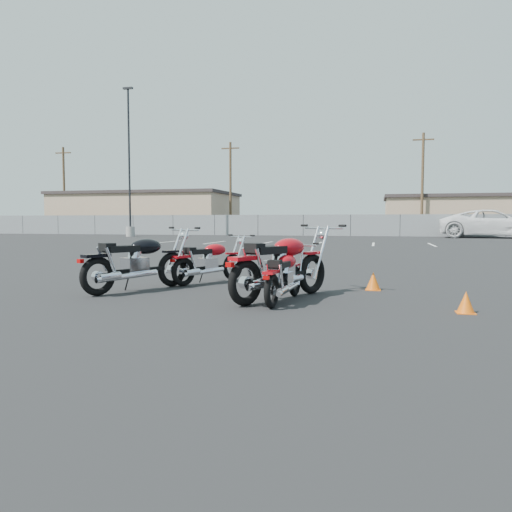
% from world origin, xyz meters
% --- Properties ---
extents(ground, '(120.00, 120.00, 0.00)m').
position_xyz_m(ground, '(0.00, 0.00, 0.00)').
color(ground, black).
rests_on(ground, ground).
extents(motorcycle_front_red, '(1.28, 1.87, 0.96)m').
position_xyz_m(motorcycle_front_red, '(-1.06, 1.83, 0.44)').
color(motorcycle_front_red, black).
rests_on(motorcycle_front_red, ground).
extents(motorcycle_second_black, '(1.48, 2.23, 1.13)m').
position_xyz_m(motorcycle_second_black, '(-1.94, 0.45, 0.52)').
color(motorcycle_second_black, black).
rests_on(motorcycle_second_black, ground).
extents(motorcycle_third_red, '(0.70, 1.80, 0.88)m').
position_xyz_m(motorcycle_third_red, '(0.83, -0.13, 0.40)').
color(motorcycle_third_red, black).
rests_on(motorcycle_third_red, ground).
extents(motorcycle_rear_red, '(1.58, 2.32, 1.19)m').
position_xyz_m(motorcycle_rear_red, '(0.73, 0.11, 0.54)').
color(motorcycle_rear_red, black).
rests_on(motorcycle_rear_red, ground).
extents(training_cone_near, '(0.27, 0.27, 0.33)m').
position_xyz_m(training_cone_near, '(2.14, 1.58, 0.16)').
color(training_cone_near, orange).
rests_on(training_cone_near, ground).
extents(training_cone_far, '(0.25, 0.25, 0.30)m').
position_xyz_m(training_cone_far, '(3.38, -0.46, 0.15)').
color(training_cone_far, orange).
rests_on(training_cone_far, ground).
extents(light_pole_west, '(0.80, 0.70, 11.83)m').
position_xyz_m(light_pole_west, '(-17.19, 29.11, 3.21)').
color(light_pole_west, gray).
rests_on(light_pole_west, ground).
extents(chainlink_fence, '(80.06, 0.06, 1.80)m').
position_xyz_m(chainlink_fence, '(-0.00, 35.00, 0.90)').
color(chainlink_fence, slate).
rests_on(chainlink_fence, ground).
extents(tan_building_west, '(18.40, 10.40, 4.30)m').
position_xyz_m(tan_building_west, '(-22.00, 42.00, 2.16)').
color(tan_building_west, tan).
rests_on(tan_building_west, ground).
extents(tan_building_east, '(14.40, 9.40, 3.70)m').
position_xyz_m(tan_building_east, '(10.00, 44.00, 1.86)').
color(tan_building_east, tan).
rests_on(tan_building_east, ground).
extents(utility_pole_a, '(1.80, 0.24, 9.00)m').
position_xyz_m(utility_pole_a, '(-30.00, 39.00, 4.69)').
color(utility_pole_a, '#443220').
rests_on(utility_pole_a, ground).
extents(utility_pole_b, '(1.80, 0.24, 9.00)m').
position_xyz_m(utility_pole_b, '(-12.00, 40.00, 4.69)').
color(utility_pole_b, '#443220').
rests_on(utility_pole_b, ground).
extents(utility_pole_c, '(1.80, 0.24, 9.00)m').
position_xyz_m(utility_pole_c, '(6.00, 39.00, 4.69)').
color(utility_pole_c, '#443220').
rests_on(utility_pole_c, ground).
extents(parking_line_stripes, '(15.12, 4.00, 0.01)m').
position_xyz_m(parking_line_stripes, '(-2.50, 20.00, 0.00)').
color(parking_line_stripes, silver).
rests_on(parking_line_stripes, ground).
extents(white_van, '(5.03, 9.26, 3.33)m').
position_xyz_m(white_van, '(10.59, 32.52, 1.67)').
color(white_van, white).
rests_on(white_van, ground).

